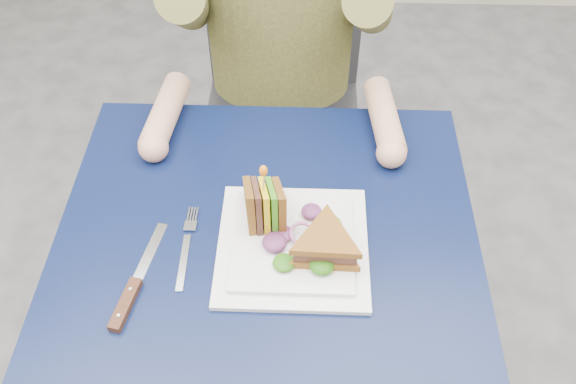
{
  "coord_description": "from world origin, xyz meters",
  "views": [
    {
      "loc": [
        0.06,
        -0.63,
        1.59
      ],
      "look_at": [
        0.04,
        0.05,
        0.82
      ],
      "focal_mm": 38.0,
      "sensor_mm": 36.0,
      "label": 1
    }
  ],
  "objects_px": {
    "sandwich_flat": "(326,245)",
    "sandwich_upright": "(265,207)",
    "fork": "(186,249)",
    "plate": "(293,245)",
    "knife": "(130,294)",
    "chair": "(283,81)",
    "table": "(267,274)"
  },
  "relations": [
    {
      "from": "sandwich_upright",
      "to": "fork",
      "type": "relative_size",
      "value": 0.83
    },
    {
      "from": "sandwich_upright",
      "to": "chair",
      "type": "bearing_deg",
      "value": 89.78
    },
    {
      "from": "sandwich_flat",
      "to": "sandwich_upright",
      "type": "relative_size",
      "value": 0.95
    },
    {
      "from": "chair",
      "to": "sandwich_upright",
      "type": "distance_m",
      "value": 0.7
    },
    {
      "from": "table",
      "to": "chair",
      "type": "bearing_deg",
      "value": 90.0
    },
    {
      "from": "table",
      "to": "plate",
      "type": "relative_size",
      "value": 2.88
    },
    {
      "from": "sandwich_flat",
      "to": "sandwich_upright",
      "type": "height_order",
      "value": "sandwich_upright"
    },
    {
      "from": "plate",
      "to": "sandwich_flat",
      "type": "height_order",
      "value": "sandwich_flat"
    },
    {
      "from": "table",
      "to": "sandwich_flat",
      "type": "bearing_deg",
      "value": -12.49
    },
    {
      "from": "plate",
      "to": "fork",
      "type": "relative_size",
      "value": 1.45
    },
    {
      "from": "sandwich_flat",
      "to": "chair",
      "type": "bearing_deg",
      "value": 98.01
    },
    {
      "from": "chair",
      "to": "plate",
      "type": "height_order",
      "value": "chair"
    },
    {
      "from": "knife",
      "to": "table",
      "type": "bearing_deg",
      "value": 25.98
    },
    {
      "from": "chair",
      "to": "knife",
      "type": "relative_size",
      "value": 4.21
    },
    {
      "from": "sandwich_upright",
      "to": "knife",
      "type": "relative_size",
      "value": 0.67
    },
    {
      "from": "sandwich_flat",
      "to": "plate",
      "type": "bearing_deg",
      "value": 155.56
    },
    {
      "from": "plate",
      "to": "knife",
      "type": "height_order",
      "value": "plate"
    },
    {
      "from": "table",
      "to": "chair",
      "type": "distance_m",
      "value": 0.71
    },
    {
      "from": "sandwich_upright",
      "to": "fork",
      "type": "bearing_deg",
      "value": -157.48
    },
    {
      "from": "table",
      "to": "sandwich_flat",
      "type": "xyz_separation_m",
      "value": [
        0.1,
        -0.02,
        0.12
      ]
    },
    {
      "from": "fork",
      "to": "knife",
      "type": "distance_m",
      "value": 0.12
    },
    {
      "from": "sandwich_upright",
      "to": "fork",
      "type": "height_order",
      "value": "sandwich_upright"
    },
    {
      "from": "table",
      "to": "fork",
      "type": "relative_size",
      "value": 4.18
    },
    {
      "from": "plate",
      "to": "table",
      "type": "bearing_deg",
      "value": -177.12
    },
    {
      "from": "chair",
      "to": "fork",
      "type": "height_order",
      "value": "chair"
    },
    {
      "from": "plate",
      "to": "knife",
      "type": "bearing_deg",
      "value": -157.77
    },
    {
      "from": "plate",
      "to": "sandwich_upright",
      "type": "height_order",
      "value": "sandwich_upright"
    },
    {
      "from": "sandwich_upright",
      "to": "plate",
      "type": "bearing_deg",
      "value": -42.18
    },
    {
      "from": "knife",
      "to": "sandwich_upright",
      "type": "bearing_deg",
      "value": 35.6
    },
    {
      "from": "table",
      "to": "chair",
      "type": "relative_size",
      "value": 0.81
    },
    {
      "from": "chair",
      "to": "sandwich_flat",
      "type": "bearing_deg",
      "value": -81.99
    },
    {
      "from": "knife",
      "to": "fork",
      "type": "bearing_deg",
      "value": 51.31
    }
  ]
}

